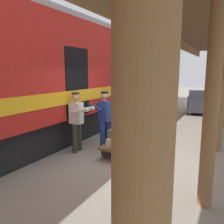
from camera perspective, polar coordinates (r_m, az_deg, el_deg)
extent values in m
plane|color=gray|center=(6.36, 4.63, -10.81)|extent=(60.00, 60.00, 0.00)
cylinder|color=brown|center=(7.05, 25.76, 4.50)|extent=(0.24, 0.24, 3.40)
cylinder|color=brown|center=(3.95, 23.66, 1.09)|extent=(0.24, 0.24, 3.40)
cylinder|color=brown|center=(1.00, 7.28, -23.76)|extent=(0.24, 0.24, 3.40)
cube|color=brown|center=(5.85, 9.96, 19.66)|extent=(0.08, 16.40, 0.30)
cube|color=#B21E19|center=(7.80, -17.77, 10.23)|extent=(3.00, 21.64, 2.90)
cube|color=black|center=(8.01, -17.05, -3.47)|extent=(2.55, 20.56, 0.90)
cube|color=#99999E|center=(7.97, -18.40, 21.43)|extent=(2.76, 21.21, 0.20)
cube|color=gold|center=(6.84, -8.52, 3.98)|extent=(0.03, 21.21, 0.36)
cube|color=black|center=(13.65, 10.98, 10.64)|extent=(0.02, 2.38, 0.84)
cube|color=black|center=(10.10, 4.47, 11.08)|extent=(0.02, 2.38, 0.84)
cube|color=black|center=(6.85, -9.01, 7.33)|extent=(0.12, 1.10, 2.00)
cube|color=brown|center=(6.58, 5.90, -7.24)|extent=(1.18, 2.19, 0.07)
cylinder|color=black|center=(5.70, 6.96, -11.86)|extent=(0.28, 0.05, 0.28)
cylinder|color=black|center=(6.08, -1.52, -10.37)|extent=(0.28, 0.05, 0.28)
cylinder|color=black|center=(7.27, 12.00, -7.14)|extent=(0.28, 0.05, 0.28)
cylinder|color=black|center=(7.57, 5.07, -6.27)|extent=(0.28, 0.05, 0.28)
cube|color=gold|center=(5.90, 6.11, -7.67)|extent=(0.47, 0.61, 0.25)
cube|color=tan|center=(7.16, 5.78, -4.37)|extent=(0.40, 0.58, 0.27)
cube|color=#AD231E|center=(6.45, 8.12, -6.53)|extent=(0.49, 0.67, 0.17)
cube|color=maroon|center=(6.99, 9.83, -4.91)|extent=(0.56, 0.56, 0.25)
cube|color=beige|center=(6.12, 1.44, -7.26)|extent=(0.46, 0.60, 0.19)
cube|color=#4C515B|center=(6.64, 3.78, -5.87)|extent=(0.54, 0.48, 0.19)
cube|color=brown|center=(6.07, 1.30, -5.44)|extent=(0.39, 0.38, 0.21)
cube|color=black|center=(5.78, 6.35, -5.45)|extent=(0.37, 0.52, 0.26)
cube|color=maroon|center=(6.39, 8.29, -4.83)|extent=(0.42, 0.48, 0.23)
cube|color=#CC6B23|center=(7.08, 6.06, -2.34)|extent=(0.42, 0.59, 0.26)
cylinder|color=navy|center=(6.91, -1.21, -5.49)|extent=(0.16, 0.16, 0.82)
cylinder|color=navy|center=(6.77, -2.38, -5.82)|extent=(0.16, 0.16, 0.82)
cube|color=navy|center=(6.68, -1.82, 0.22)|extent=(0.40, 0.30, 0.60)
cylinder|color=tan|center=(6.63, -1.84, 3.03)|extent=(0.09, 0.09, 0.06)
sphere|color=tan|center=(6.62, -1.84, 4.23)|extent=(0.22, 0.22, 0.22)
cylinder|color=black|center=(6.61, -1.85, 4.94)|extent=(0.21, 0.21, 0.06)
cylinder|color=navy|center=(6.93, -2.21, 1.41)|extent=(0.54, 0.23, 0.21)
cylinder|color=navy|center=(6.71, -4.13, 1.10)|extent=(0.54, 0.23, 0.21)
cylinder|color=#332D28|center=(6.54, -9.29, -6.52)|extent=(0.16, 0.16, 0.82)
cylinder|color=#332D28|center=(6.70, -8.33, -6.09)|extent=(0.16, 0.16, 0.82)
cube|color=silver|center=(6.46, -8.97, -0.24)|extent=(0.37, 0.24, 0.60)
cylinder|color=tan|center=(6.41, -9.05, 2.66)|extent=(0.09, 0.09, 0.06)
sphere|color=tan|center=(6.39, -9.09, 3.91)|extent=(0.22, 0.22, 0.22)
cylinder|color=#332D28|center=(6.38, -9.11, 4.64)|extent=(0.21, 0.21, 0.06)
cylinder|color=silver|center=(6.19, -8.11, 0.28)|extent=(0.53, 0.13, 0.21)
cylinder|color=silver|center=(6.46, -6.58, 0.71)|extent=(0.53, 0.13, 0.21)
cube|color=black|center=(13.10, 20.93, 1.86)|extent=(1.44, 1.90, 0.70)
cube|color=black|center=(12.70, 20.86, 3.90)|extent=(1.03, 0.88, 0.50)
cylinder|color=black|center=(12.52, 22.51, -0.22)|extent=(0.12, 0.40, 0.40)
cylinder|color=black|center=(12.63, 18.46, 0.12)|extent=(0.12, 0.40, 0.40)
cylinder|color=black|center=(13.70, 23.03, 0.57)|extent=(0.12, 0.40, 0.40)
cylinder|color=black|center=(13.80, 19.31, 0.87)|extent=(0.12, 0.40, 0.40)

